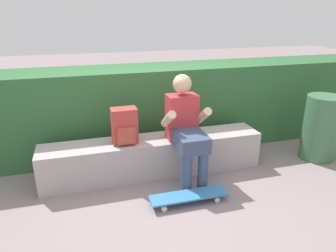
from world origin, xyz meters
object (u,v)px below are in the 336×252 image
Objects in this scene: person_skater at (186,126)px; trash_bin at (321,128)px; skateboard_near_person at (189,196)px; backpack_on_bench at (125,126)px; bench_main at (154,156)px.

person_skater is 1.87m from trash_bin.
trash_bin is (1.86, 0.01, -0.22)m from person_skater.
backpack_on_bench is (-0.52, 0.69, 0.56)m from skateboard_near_person.
person_skater is at bearing 75.39° from skateboard_near_person.
backpack_on_bench is (-0.33, -0.01, 0.42)m from bench_main.
bench_main reaches higher than skateboard_near_person.
bench_main is 3.06× the size of trash_bin.
person_skater reaches higher than skateboard_near_person.
backpack_on_bench is 0.47× the size of trash_bin.
backpack_on_bench and trash_bin have the same top height.
person_skater is 1.41× the size of trash_bin.
skateboard_near_person is (0.19, -0.70, -0.15)m from bench_main.
backpack_on_bench is at bearing 175.73° from trash_bin.
bench_main is 2.17× the size of person_skater.
bench_main is 0.57m from person_skater.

